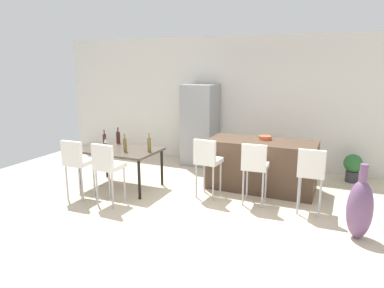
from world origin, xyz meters
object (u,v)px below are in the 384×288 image
dining_table (121,152)px  wine_bottle_middle (149,145)px  kitchen_island (261,165)px  wine_glass_left (105,141)px  wine_glass_right (103,145)px  dining_chair_far (107,164)px  wine_bottle_near (125,145)px  dining_chair_near (77,160)px  bar_chair_left (207,159)px  potted_plant (353,166)px  wine_bottle_end (118,137)px  bar_chair_middle (255,164)px  fruit_bowl (265,138)px  floor_vase (360,209)px  refrigerator (200,125)px  bar_chair_right (311,171)px  wine_bottle_far (105,139)px

dining_table → wine_bottle_middle: bearing=3.8°
kitchen_island → wine_glass_left: 2.97m
wine_glass_left → wine_glass_right: (0.20, -0.35, 0.00)m
dining_table → dining_chair_far: dining_chair_far is taller
wine_bottle_near → dining_chair_near: bearing=-126.2°
bar_chair_left → potted_plant: (2.33, 1.94, -0.38)m
dining_table → wine_bottle_end: 0.55m
bar_chair_middle → wine_bottle_end: wine_bottle_end is taller
dining_table → potted_plant: 4.53m
fruit_bowl → wine_bottle_end: bearing=-166.2°
wine_bottle_middle → floor_vase: bearing=-7.7°
dining_table → dining_chair_far: size_ratio=1.35×
kitchen_island → wine_bottle_end: (-2.77, -0.56, 0.40)m
bar_chair_left → potted_plant: bar_chair_left is taller
wine_glass_left → wine_bottle_middle: bearing=1.3°
refrigerator → floor_vase: bearing=-37.0°
wine_bottle_middle → wine_glass_left: wine_bottle_middle is taller
dining_chair_near → bar_chair_right: bearing=14.8°
kitchen_island → wine_bottle_end: bearing=-168.5°
dining_chair_near → refrigerator: refrigerator is taller
dining_chair_far → wine_bottle_end: (-0.65, 1.23, 0.16)m
kitchen_island → wine_bottle_far: 3.04m
bar_chair_right → wine_glass_left: size_ratio=6.03×
bar_chair_left → wine_bottle_end: size_ratio=3.30×
wine_glass_left → wine_glass_right: 0.40m
kitchen_island → floor_vase: bearing=-40.2°
bar_chair_middle → dining_chair_far: bearing=-156.0°
kitchen_island → wine_bottle_far: size_ratio=6.34×
bar_chair_middle → wine_bottle_middle: 1.92m
kitchen_island → potted_plant: 1.93m
wine_bottle_far → refrigerator: 2.30m
dining_table → wine_bottle_middle: (0.60, 0.04, 0.20)m
dining_chair_far → wine_bottle_far: size_ratio=3.42×
wine_glass_left → bar_chair_left: bearing=3.7°
wine_bottle_middle → wine_bottle_near: 0.44m
wine_bottle_middle → wine_bottle_far: bearing=174.7°
wine_glass_left → kitchen_island: bearing=18.8°
bar_chair_left → wine_bottle_middle: 1.10m
bar_chair_right → dining_chair_near: (-3.71, -0.98, 0.00)m
refrigerator → potted_plant: (3.27, -0.01, -0.60)m
dining_chair_far → wine_bottle_near: (-0.12, 0.70, 0.17)m
dining_table → wine_glass_left: wine_glass_left is taller
dining_chair_near → floor_vase: (4.41, 0.40, -0.28)m
bar_chair_left → wine_glass_right: 1.90m
bar_chair_right → dining_chair_far: 3.23m
wine_glass_right → fruit_bowl: 2.97m
bar_chair_middle → fruit_bowl: size_ratio=4.56×
bar_chair_left → fruit_bowl: (0.78, 0.94, 0.26)m
bar_chair_left → wine_bottle_near: (-1.49, -0.28, 0.17)m
dining_chair_far → wine_bottle_middle: 0.93m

